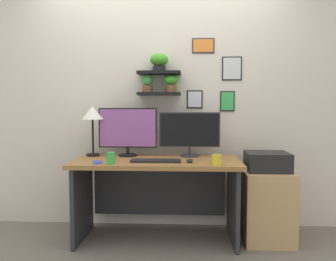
{
  "coord_description": "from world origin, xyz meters",
  "views": [
    {
      "loc": [
        0.25,
        -3.14,
        1.26
      ],
      "look_at": [
        0.1,
        0.05,
        1.01
      ],
      "focal_mm": 37.1,
      "sensor_mm": 36.0,
      "label": 1
    }
  ],
  "objects_px": {
    "monitor_right": "(190,132)",
    "keyboard": "(156,161)",
    "cell_phone": "(97,162)",
    "pen_cup": "(111,158)",
    "desk": "(157,181)",
    "printer": "(267,162)",
    "drawer_cabinet": "(266,205)",
    "coffee_mug": "(217,160)",
    "computer_mouse": "(190,161)",
    "desk_lamp": "(93,116)",
    "monitor_left": "(128,130)"
  },
  "relations": [
    {
      "from": "pen_cup",
      "to": "computer_mouse",
      "type": "bearing_deg",
      "value": 9.03
    },
    {
      "from": "desk",
      "to": "keyboard",
      "type": "distance_m",
      "value": 0.28
    },
    {
      "from": "keyboard",
      "to": "cell_phone",
      "type": "relative_size",
      "value": 3.14
    },
    {
      "from": "desk",
      "to": "keyboard",
      "type": "xyz_separation_m",
      "value": [
        -0.0,
        -0.17,
        0.22
      ]
    },
    {
      "from": "computer_mouse",
      "to": "coffee_mug",
      "type": "xyz_separation_m",
      "value": [
        0.22,
        -0.12,
        0.03
      ]
    },
    {
      "from": "monitor_right",
      "to": "drawer_cabinet",
      "type": "height_order",
      "value": "monitor_right"
    },
    {
      "from": "cell_phone",
      "to": "pen_cup",
      "type": "distance_m",
      "value": 0.15
    },
    {
      "from": "monitor_left",
      "to": "printer",
      "type": "bearing_deg",
      "value": -7.68
    },
    {
      "from": "cell_phone",
      "to": "coffee_mug",
      "type": "bearing_deg",
      "value": -21.39
    },
    {
      "from": "cell_phone",
      "to": "pen_cup",
      "type": "relative_size",
      "value": 1.4
    },
    {
      "from": "pen_cup",
      "to": "cell_phone",
      "type": "bearing_deg",
      "value": 158.75
    },
    {
      "from": "coffee_mug",
      "to": "computer_mouse",
      "type": "bearing_deg",
      "value": 151.66
    },
    {
      "from": "drawer_cabinet",
      "to": "monitor_right",
      "type": "bearing_deg",
      "value": 165.99
    },
    {
      "from": "monitor_left",
      "to": "desk_lamp",
      "type": "relative_size",
      "value": 1.17
    },
    {
      "from": "monitor_left",
      "to": "keyboard",
      "type": "bearing_deg",
      "value": -48.48
    },
    {
      "from": "pen_cup",
      "to": "desk",
      "type": "bearing_deg",
      "value": 38.79
    },
    {
      "from": "desk",
      "to": "computer_mouse",
      "type": "height_order",
      "value": "computer_mouse"
    },
    {
      "from": "coffee_mug",
      "to": "printer",
      "type": "xyz_separation_m",
      "value": [
        0.49,
        0.3,
        -0.06
      ]
    },
    {
      "from": "monitor_left",
      "to": "cell_phone",
      "type": "relative_size",
      "value": 4.07
    },
    {
      "from": "computer_mouse",
      "to": "pen_cup",
      "type": "relative_size",
      "value": 0.9
    },
    {
      "from": "cell_phone",
      "to": "printer",
      "type": "height_order",
      "value": "printer"
    },
    {
      "from": "monitor_left",
      "to": "desk_lamp",
      "type": "xyz_separation_m",
      "value": [
        -0.34,
        -0.01,
        0.14
      ]
    },
    {
      "from": "monitor_right",
      "to": "coffee_mug",
      "type": "height_order",
      "value": "monitor_right"
    },
    {
      "from": "monitor_left",
      "to": "keyboard",
      "type": "height_order",
      "value": "monitor_left"
    },
    {
      "from": "computer_mouse",
      "to": "printer",
      "type": "distance_m",
      "value": 0.73
    },
    {
      "from": "coffee_mug",
      "to": "printer",
      "type": "height_order",
      "value": "coffee_mug"
    },
    {
      "from": "desk_lamp",
      "to": "pen_cup",
      "type": "xyz_separation_m",
      "value": [
        0.27,
        -0.45,
        -0.35
      ]
    },
    {
      "from": "cell_phone",
      "to": "printer",
      "type": "xyz_separation_m",
      "value": [
        1.51,
        0.24,
        -0.02
      ]
    },
    {
      "from": "monitor_left",
      "to": "printer",
      "type": "xyz_separation_m",
      "value": [
        1.31,
        -0.18,
        -0.27
      ]
    },
    {
      "from": "desk",
      "to": "keyboard",
      "type": "relative_size",
      "value": 3.45
    },
    {
      "from": "monitor_left",
      "to": "computer_mouse",
      "type": "relative_size",
      "value": 6.33
    },
    {
      "from": "keyboard",
      "to": "pen_cup",
      "type": "distance_m",
      "value": 0.39
    },
    {
      "from": "computer_mouse",
      "to": "coffee_mug",
      "type": "distance_m",
      "value": 0.26
    },
    {
      "from": "desk_lamp",
      "to": "coffee_mug",
      "type": "distance_m",
      "value": 1.31
    },
    {
      "from": "monitor_right",
      "to": "drawer_cabinet",
      "type": "bearing_deg",
      "value": -14.01
    },
    {
      "from": "monitor_right",
      "to": "desk_lamp",
      "type": "relative_size",
      "value": 1.21
    },
    {
      "from": "desk",
      "to": "monitor_right",
      "type": "height_order",
      "value": "monitor_right"
    },
    {
      "from": "monitor_left",
      "to": "cell_phone",
      "type": "bearing_deg",
      "value": -115.98
    },
    {
      "from": "computer_mouse",
      "to": "coffee_mug",
      "type": "height_order",
      "value": "coffee_mug"
    },
    {
      "from": "desk_lamp",
      "to": "coffee_mug",
      "type": "bearing_deg",
      "value": -21.76
    },
    {
      "from": "desk",
      "to": "cell_phone",
      "type": "xyz_separation_m",
      "value": [
        -0.5,
        -0.25,
        0.22
      ]
    },
    {
      "from": "desk_lamp",
      "to": "cell_phone",
      "type": "xyz_separation_m",
      "value": [
        0.14,
        -0.4,
        -0.39
      ]
    },
    {
      "from": "coffee_mug",
      "to": "printer",
      "type": "bearing_deg",
      "value": 31.79
    },
    {
      "from": "desk",
      "to": "pen_cup",
      "type": "bearing_deg",
      "value": -141.21
    },
    {
      "from": "monitor_right",
      "to": "keyboard",
      "type": "relative_size",
      "value": 1.34
    },
    {
      "from": "desk",
      "to": "drawer_cabinet",
      "type": "xyz_separation_m",
      "value": [
        1.01,
        -0.01,
        -0.21
      ]
    },
    {
      "from": "desk",
      "to": "monitor_right",
      "type": "bearing_deg",
      "value": 28.62
    },
    {
      "from": "desk",
      "to": "monitor_right",
      "type": "distance_m",
      "value": 0.57
    },
    {
      "from": "computer_mouse",
      "to": "drawer_cabinet",
      "type": "relative_size",
      "value": 0.14
    },
    {
      "from": "desk",
      "to": "cell_phone",
      "type": "distance_m",
      "value": 0.6
    }
  ]
}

